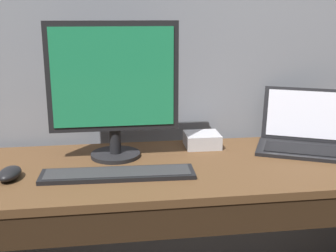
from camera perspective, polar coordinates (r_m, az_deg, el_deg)
desk at (r=1.57m, az=4.46°, el=-11.89°), size 1.73×0.57×0.73m
laptop_black at (r=1.74m, az=17.92°, el=-1.40°), size 0.44×0.40×0.22m
external_monitor at (r=1.51m, az=-7.26°, el=5.42°), size 0.45×0.18×0.49m
wired_keyboard at (r=1.40m, az=-6.66°, el=-6.34°), size 0.50×0.13×0.02m
computer_mouse at (r=1.45m, az=-20.29°, el=-5.95°), size 0.08×0.12×0.04m
external_drive_box at (r=1.69m, az=4.55°, el=-1.87°), size 0.14×0.13×0.05m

